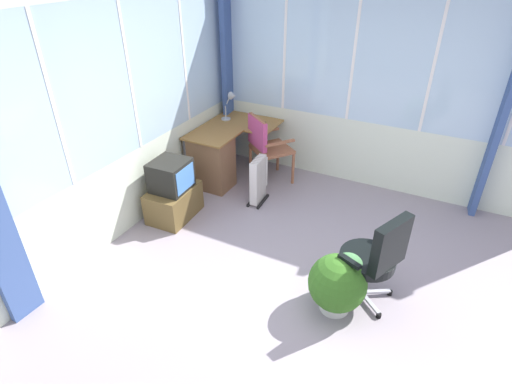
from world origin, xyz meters
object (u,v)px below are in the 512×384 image
office_chair (376,255)px  tv_on_stand (173,193)px  desk_lamp (231,101)px  wooden_armchair (264,141)px  tv_remote (261,122)px  space_heater (259,180)px  potted_plant (339,282)px  desk (214,158)px

office_chair → tv_on_stand: office_chair is taller
desk_lamp → wooden_armchair: (-0.27, -0.64, -0.37)m
tv_remote → desk_lamp: bearing=106.0°
tv_remote → space_heater: 0.97m
desk_lamp → potted_plant: (-2.06, -2.26, -0.68)m
tv_remote → tv_on_stand: size_ratio=0.20×
space_heater → potted_plant: bearing=-132.3°
desk_lamp → space_heater: bearing=-132.6°
desk → office_chair: office_chair is taller
tv_remote → tv_on_stand: 1.67m
desk → tv_on_stand: size_ratio=1.63×
tv_remote → office_chair: bearing=-121.7°
desk_lamp → tv_on_stand: desk_lamp is taller
desk → tv_on_stand: tv_on_stand is taller
office_chair → space_heater: size_ratio=1.56×
office_chair → potted_plant: bearing=131.4°
desk_lamp → potted_plant: 3.13m
desk_lamp → potted_plant: bearing=-132.4°
tv_remote → office_chair: size_ratio=0.16×
tv_on_stand → potted_plant: bearing=-103.7°
space_heater → potted_plant: space_heater is taller
wooden_armchair → space_heater: bearing=-160.4°
wooden_armchair → office_chair: wooden_armchair is taller
tv_remote → office_chair: 2.80m
desk → tv_remote: size_ratio=8.13×
office_chair → tv_on_stand: (0.32, 2.45, -0.22)m
desk_lamp → wooden_armchair: bearing=-112.9°
tv_remote → space_heater: size_ratio=0.24×
wooden_armchair → space_heater: 0.59m
desk → potted_plant: bearing=-123.1°
wooden_armchair → tv_on_stand: 1.42m
wooden_armchair → desk: bearing=122.2°
potted_plant → office_chair: bearing=-48.6°
tv_on_stand → desk: bearing=-1.1°
desk → wooden_armchair: bearing=-57.8°
tv_on_stand → tv_remote: bearing=-14.2°
tv_on_stand → space_heater: 1.09m
desk → desk_lamp: desk_lamp is taller
desk → tv_remote: (0.67, -0.38, 0.35)m
desk_lamp → office_chair: size_ratio=0.40×
desk_lamp → wooden_armchair: 0.79m
tv_remote → office_chair: (-1.89, -2.06, -0.20)m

